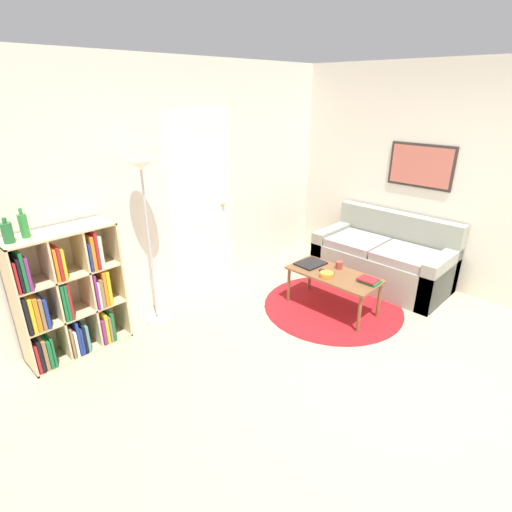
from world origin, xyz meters
TOP-DOWN VIEW (x-y plane):
  - ground_plane at (0.00, 0.00)m, footprint 14.00×14.00m
  - wall_back at (0.01, 2.73)m, footprint 7.39×0.11m
  - wall_right at (2.22, 1.35)m, footprint 0.08×5.70m
  - rug at (0.83, 1.24)m, footprint 1.55×1.55m
  - bookshelf at (-1.54, 2.51)m, footprint 0.90×0.34m
  - floor_lamp at (-0.70, 2.45)m, footprint 0.27×0.27m
  - couch at (1.83, 1.16)m, footprint 0.82×1.59m
  - coffee_table at (0.78, 1.22)m, footprint 0.48×1.00m
  - laptop at (0.80, 1.55)m, footprint 0.34×0.27m
  - bowl at (0.65, 1.23)m, footprint 0.15×0.15m
  - book_stack_on_table at (0.85, 0.84)m, footprint 0.16×0.21m
  - cup at (0.93, 1.26)m, footprint 0.08×0.08m
  - remote at (0.74, 1.29)m, footprint 0.06×0.17m
  - bottle_left at (-1.87, 2.48)m, footprint 0.08×0.08m
  - bottle_middle at (-1.74, 2.52)m, footprint 0.07×0.07m

SIDE VIEW (x-z plane):
  - ground_plane at x=0.00m, z-range 0.00..0.00m
  - rug at x=0.83m, z-range 0.00..0.01m
  - couch at x=1.83m, z-range -0.13..0.72m
  - coffee_table at x=0.78m, z-range 0.17..0.61m
  - laptop at x=0.80m, z-range 0.44..0.46m
  - remote at x=0.74m, z-range 0.44..0.46m
  - book_stack_on_table at x=0.85m, z-range 0.44..0.48m
  - bowl at x=0.65m, z-range 0.44..0.49m
  - cup at x=0.93m, z-range 0.44..0.52m
  - bookshelf at x=-1.54m, z-range -0.04..1.15m
  - bottle_left at x=-1.87m, z-range 1.17..1.37m
  - bottle_middle at x=-1.74m, z-range 1.17..1.41m
  - wall_back at x=0.01m, z-range -0.01..2.59m
  - wall_right at x=2.22m, z-range 0.00..2.60m
  - floor_lamp at x=-0.70m, z-range 0.54..2.23m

